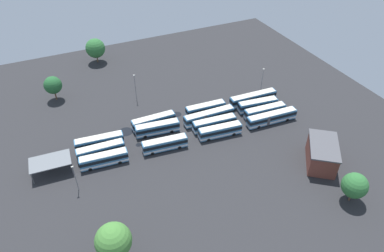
{
  "coord_description": "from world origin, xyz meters",
  "views": [
    {
      "loc": [
        -31.73,
        -73.07,
        64.0
      ],
      "look_at": [
        1.55,
        -0.42,
        1.49
      ],
      "focal_mm": 33.33,
      "sensor_mm": 36.0,
      "label": 1
    }
  ],
  "objects_px": {
    "lamp_post_far_corner": "(75,177)",
    "lamp_post_near_entrance": "(262,79)",
    "bus_row1_slot0": "(165,144)",
    "bus_row2_slot1": "(214,123)",
    "tree_west_edge": "(53,85)",
    "bus_row0_slot2": "(99,142)",
    "bus_row2_slot3": "(206,109)",
    "tree_northwest": "(113,241)",
    "bus_row1_slot2": "(157,128)",
    "depot_building": "(322,154)",
    "bus_row3_slot3": "(253,98)",
    "bus_row2_slot2": "(209,116)",
    "bus_row1_slot3": "(154,121)",
    "bus_row2_slot0": "(220,131)",
    "bus_row3_slot0": "(271,118)",
    "bus_row0_slot1": "(101,150)",
    "maintenance_shelter": "(50,161)",
    "bus_row0_slot0": "(104,159)",
    "lamp_post_by_building": "(135,87)",
    "tree_north_edge": "(95,48)",
    "bus_row3_slot1": "(265,111)",
    "bus_row3_slot2": "(258,105)",
    "tree_south_edge": "(355,186)"
  },
  "relations": [
    {
      "from": "bus_row3_slot3",
      "to": "bus_row2_slot2",
      "type": "bearing_deg",
      "value": -170.65
    },
    {
      "from": "lamp_post_by_building",
      "to": "tree_northwest",
      "type": "height_order",
      "value": "tree_northwest"
    },
    {
      "from": "bus_row2_slot0",
      "to": "bus_row2_slot1",
      "type": "bearing_deg",
      "value": 88.04
    },
    {
      "from": "tree_south_edge",
      "to": "bus_row1_slot2",
      "type": "bearing_deg",
      "value": 127.45
    },
    {
      "from": "bus_row0_slot2",
      "to": "tree_west_edge",
      "type": "relative_size",
      "value": 1.6
    },
    {
      "from": "bus_row0_slot2",
      "to": "bus_row1_slot2",
      "type": "distance_m",
      "value": 16.2
    },
    {
      "from": "bus_row1_slot0",
      "to": "bus_row3_slot3",
      "type": "distance_m",
      "value": 34.42
    },
    {
      "from": "bus_row2_slot3",
      "to": "maintenance_shelter",
      "type": "xyz_separation_m",
      "value": [
        -45.64,
        -6.08,
        1.58
      ]
    },
    {
      "from": "bus_row0_slot2",
      "to": "depot_building",
      "type": "xyz_separation_m",
      "value": [
        49.85,
        -29.68,
        1.28
      ]
    },
    {
      "from": "tree_west_edge",
      "to": "bus_row0_slot2",
      "type": "bearing_deg",
      "value": -75.5
    },
    {
      "from": "bus_row0_slot0",
      "to": "bus_row3_slot1",
      "type": "xyz_separation_m",
      "value": [
        48.83,
        0.49,
        0.0
      ]
    },
    {
      "from": "bus_row3_slot1",
      "to": "bus_row3_slot2",
      "type": "distance_m",
      "value": 3.81
    },
    {
      "from": "bus_row3_slot0",
      "to": "lamp_post_far_corner",
      "type": "distance_m",
      "value": 56.63
    },
    {
      "from": "bus_row2_slot2",
      "to": "bus_row3_slot2",
      "type": "height_order",
      "value": "same"
    },
    {
      "from": "bus_row1_slot3",
      "to": "bus_row0_slot2",
      "type": "bearing_deg",
      "value": -171.29
    },
    {
      "from": "bus_row1_slot3",
      "to": "bus_row0_slot1",
      "type": "bearing_deg",
      "value": -159.95
    },
    {
      "from": "bus_row3_slot3",
      "to": "bus_row1_slot0",
      "type": "bearing_deg",
      "value": -164.83
    },
    {
      "from": "bus_row0_slot1",
      "to": "bus_row3_slot0",
      "type": "height_order",
      "value": "same"
    },
    {
      "from": "lamp_post_near_entrance",
      "to": "tree_north_edge",
      "type": "bearing_deg",
      "value": 135.75
    },
    {
      "from": "bus_row0_slot2",
      "to": "lamp_post_near_entrance",
      "type": "bearing_deg",
      "value": 5.53
    },
    {
      "from": "bus_row1_slot3",
      "to": "tree_west_edge",
      "type": "height_order",
      "value": "tree_west_edge"
    },
    {
      "from": "bus_row2_slot2",
      "to": "bus_row3_slot2",
      "type": "distance_m",
      "value": 16.28
    },
    {
      "from": "bus_row3_slot3",
      "to": "tree_west_edge",
      "type": "height_order",
      "value": "tree_west_edge"
    },
    {
      "from": "bus_row0_slot0",
      "to": "tree_northwest",
      "type": "height_order",
      "value": "tree_northwest"
    },
    {
      "from": "bus_row1_slot0",
      "to": "bus_row2_slot1",
      "type": "height_order",
      "value": "same"
    },
    {
      "from": "bus_row1_slot2",
      "to": "lamp_post_far_corner",
      "type": "bearing_deg",
      "value": -153.49
    },
    {
      "from": "tree_northwest",
      "to": "bus_row0_slot2",
      "type": "bearing_deg",
      "value": 82.26
    },
    {
      "from": "bus_row2_slot3",
      "to": "tree_northwest",
      "type": "xyz_separation_m",
      "value": [
        -37.42,
        -36.71,
        4.63
      ]
    },
    {
      "from": "bus_row0_slot2",
      "to": "tree_northwest",
      "type": "xyz_separation_m",
      "value": [
        -4.74,
        -34.92,
        4.63
      ]
    },
    {
      "from": "bus_row1_slot3",
      "to": "tree_northwest",
      "type": "relative_size",
      "value": 1.28
    },
    {
      "from": "bus_row1_slot2",
      "to": "lamp_post_near_entrance",
      "type": "relative_size",
      "value": 1.46
    },
    {
      "from": "bus_row2_slot0",
      "to": "tree_west_edge",
      "type": "height_order",
      "value": "tree_west_edge"
    },
    {
      "from": "bus_row2_slot0",
      "to": "bus_row3_slot0",
      "type": "distance_m",
      "value": 16.64
    },
    {
      "from": "bus_row1_slot2",
      "to": "depot_building",
      "type": "height_order",
      "value": "depot_building"
    },
    {
      "from": "bus_row1_slot3",
      "to": "bus_row2_slot0",
      "type": "xyz_separation_m",
      "value": [
        15.32,
        -11.9,
        -0.0
      ]
    },
    {
      "from": "bus_row0_slot1",
      "to": "bus_row2_slot3",
      "type": "height_order",
      "value": "same"
    },
    {
      "from": "bus_row2_slot0",
      "to": "tree_west_edge",
      "type": "xyz_separation_m",
      "value": [
        -39.09,
        38.29,
        3.53
      ]
    },
    {
      "from": "bus_row2_slot0",
      "to": "bus_row3_slot3",
      "type": "relative_size",
      "value": 0.8
    },
    {
      "from": "lamp_post_far_corner",
      "to": "lamp_post_near_entrance",
      "type": "relative_size",
      "value": 0.89
    },
    {
      "from": "bus_row1_slot2",
      "to": "depot_building",
      "type": "distance_m",
      "value": 44.29
    },
    {
      "from": "lamp_post_far_corner",
      "to": "bus_row0_slot1",
      "type": "bearing_deg",
      "value": 50.82
    },
    {
      "from": "bus_row1_slot3",
      "to": "bus_row2_slot2",
      "type": "relative_size",
      "value": 0.82
    },
    {
      "from": "lamp_post_near_entrance",
      "to": "maintenance_shelter",
      "type": "bearing_deg",
      "value": -171.95
    },
    {
      "from": "bus_row0_slot2",
      "to": "bus_row1_slot0",
      "type": "height_order",
      "value": "same"
    },
    {
      "from": "bus_row0_slot2",
      "to": "maintenance_shelter",
      "type": "distance_m",
      "value": 13.75
    },
    {
      "from": "bus_row1_slot3",
      "to": "bus_row3_slot3",
      "type": "distance_m",
      "value": 32.57
    },
    {
      "from": "lamp_post_by_building",
      "to": "tree_west_edge",
      "type": "bearing_deg",
      "value": 154.25
    },
    {
      "from": "bus_row1_slot0",
      "to": "bus_row3_slot3",
      "type": "bearing_deg",
      "value": 15.17
    },
    {
      "from": "bus_row3_slot2",
      "to": "tree_south_edge",
      "type": "distance_m",
      "value": 39.41
    },
    {
      "from": "bus_row2_slot3",
      "to": "bus_row3_slot0",
      "type": "relative_size",
      "value": 0.79
    }
  ]
}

